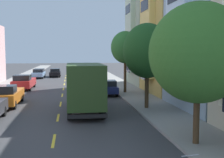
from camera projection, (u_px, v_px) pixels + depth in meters
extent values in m
plane|color=#38383A|center=(64.00, 86.00, 36.54)|extent=(160.00, 160.00, 0.00)
cube|color=gray|center=(2.00, 88.00, 33.55)|extent=(3.20, 120.00, 0.14)
cube|color=gray|center=(122.00, 86.00, 35.57)|extent=(3.20, 120.00, 0.14)
cube|color=yellow|center=(54.00, 141.00, 13.87)|extent=(0.14, 2.20, 0.01)
cube|color=yellow|center=(58.00, 117.00, 18.80)|extent=(0.14, 2.20, 0.01)
cube|color=yellow|center=(61.00, 104.00, 23.73)|extent=(0.14, 2.20, 0.01)
cube|color=yellow|center=(62.00, 95.00, 28.66)|extent=(0.14, 2.20, 0.01)
cube|color=yellow|center=(63.00, 89.00, 33.58)|extent=(0.14, 2.20, 0.01)
cube|color=yellow|center=(64.00, 84.00, 38.51)|extent=(0.14, 2.20, 0.01)
cube|color=yellow|center=(65.00, 81.00, 43.44)|extent=(0.14, 2.20, 0.01)
cube|color=yellow|center=(66.00, 78.00, 48.37)|extent=(0.14, 2.20, 0.01)
cube|color=yellow|center=(66.00, 75.00, 53.30)|extent=(0.14, 2.20, 0.01)
cube|color=#CAE7FE|center=(178.00, 31.00, 20.54)|extent=(0.55, 3.67, 8.33)
cube|color=#1E232D|center=(173.00, 84.00, 20.85)|extent=(0.04, 2.79, 1.10)
cube|color=#1E232D|center=(173.00, 40.00, 20.56)|extent=(0.04, 2.79, 1.10)
cube|color=tan|center=(212.00, 38.00, 29.78)|extent=(13.34, 8.17, 11.36)
cube|color=#F9D572|center=(147.00, 33.00, 28.75)|extent=(0.55, 3.67, 8.86)
cube|color=#1E232D|center=(144.00, 74.00, 29.09)|extent=(0.04, 2.79, 1.10)
cube|color=#1E232D|center=(144.00, 40.00, 28.78)|extent=(0.04, 2.79, 1.10)
cube|color=#1E232D|center=(144.00, 5.00, 28.46)|extent=(0.04, 2.79, 1.10)
cube|color=#99AD8E|center=(175.00, 37.00, 37.86)|extent=(11.58, 8.17, 12.41)
cube|color=beige|center=(130.00, 33.00, 36.95)|extent=(0.55, 3.67, 9.68)
cube|color=#1E232D|center=(127.00, 68.00, 37.32)|extent=(0.04, 2.79, 1.10)
cube|color=#1E232D|center=(128.00, 39.00, 36.98)|extent=(0.04, 2.79, 1.10)
cube|color=#1E232D|center=(128.00, 9.00, 36.63)|extent=(0.04, 2.79, 1.10)
cylinder|color=#47331E|center=(196.00, 117.00, 12.93)|extent=(0.28, 0.28, 2.40)
ellipsoid|color=#387028|center=(198.00, 53.00, 12.67)|extent=(4.33, 4.33, 4.45)
cylinder|color=#47331E|center=(147.00, 90.00, 21.32)|extent=(0.29, 0.29, 2.71)
ellipsoid|color=#1E4C1E|center=(147.00, 51.00, 21.06)|extent=(3.56, 3.56, 4.01)
cylinder|color=#47331E|center=(125.00, 76.00, 29.70)|extent=(0.28, 0.28, 3.38)
ellipsoid|color=#2D6B2D|center=(125.00, 47.00, 29.43)|extent=(2.93, 2.93, 3.29)
cube|color=#2D471E|center=(85.00, 85.00, 19.65)|extent=(2.41, 5.43, 2.78)
cube|color=#2D471E|center=(82.00, 83.00, 23.49)|extent=(2.31, 1.91, 2.20)
cube|color=black|center=(82.00, 76.00, 24.33)|extent=(2.02, 0.09, 0.97)
cube|color=black|center=(87.00, 116.00, 17.21)|extent=(2.40, 0.17, 0.24)
cylinder|color=black|center=(95.00, 98.00, 23.81)|extent=(0.28, 0.96, 0.96)
cylinder|color=black|center=(70.00, 99.00, 23.50)|extent=(0.28, 0.96, 0.96)
cylinder|color=black|center=(103.00, 111.00, 18.46)|extent=(0.28, 0.96, 0.96)
cylinder|color=black|center=(70.00, 112.00, 18.15)|extent=(0.28, 0.96, 0.96)
cylinder|color=black|center=(101.00, 108.00, 19.54)|extent=(0.28, 0.96, 0.96)
cylinder|color=black|center=(70.00, 109.00, 19.24)|extent=(0.28, 0.96, 0.96)
cube|color=silver|center=(95.00, 78.00, 41.42)|extent=(1.96, 4.75, 0.62)
cube|color=black|center=(95.00, 74.00, 41.00)|extent=(1.68, 2.87, 0.55)
cylinder|color=black|center=(99.00, 79.00, 43.16)|extent=(0.24, 0.67, 0.66)
cylinder|color=black|center=(88.00, 79.00, 42.88)|extent=(0.24, 0.67, 0.66)
cylinder|color=black|center=(102.00, 81.00, 40.02)|extent=(0.24, 0.67, 0.66)
cylinder|color=black|center=(90.00, 81.00, 39.75)|extent=(0.24, 0.67, 0.66)
cube|color=#7A9EC6|center=(39.00, 74.00, 48.09)|extent=(1.90, 4.73, 0.62)
cube|color=black|center=(39.00, 70.00, 48.41)|extent=(1.65, 2.85, 0.55)
cylinder|color=black|center=(32.00, 77.00, 46.44)|extent=(0.23, 0.66, 0.66)
cylinder|color=black|center=(42.00, 77.00, 46.64)|extent=(0.23, 0.66, 0.66)
cylinder|color=black|center=(35.00, 75.00, 49.60)|extent=(0.23, 0.66, 0.66)
cylinder|color=black|center=(45.00, 75.00, 49.80)|extent=(0.23, 0.66, 0.66)
cube|color=#AD1E1E|center=(24.00, 83.00, 33.38)|extent=(2.09, 5.33, 0.80)
cube|color=black|center=(22.00, 78.00, 32.17)|extent=(1.79, 1.62, 0.60)
cylinder|color=black|center=(13.00, 88.00, 31.53)|extent=(0.23, 0.66, 0.66)
cylinder|color=black|center=(30.00, 88.00, 31.75)|extent=(0.23, 0.66, 0.66)
cylinder|color=black|center=(19.00, 85.00, 35.09)|extent=(0.23, 0.66, 0.66)
cylinder|color=black|center=(34.00, 84.00, 35.31)|extent=(0.23, 0.66, 0.66)
cube|color=orange|center=(7.00, 96.00, 23.09)|extent=(2.06, 5.32, 0.80)
cube|color=black|center=(3.00, 89.00, 21.88)|extent=(1.78, 1.61, 0.60)
cylinder|color=black|center=(14.00, 105.00, 21.49)|extent=(0.23, 0.66, 0.66)
cylinder|color=black|center=(0.00, 98.00, 24.77)|extent=(0.23, 0.66, 0.66)
cylinder|color=black|center=(22.00, 98.00, 25.04)|extent=(0.23, 0.66, 0.66)
cube|color=#B2B5BA|center=(89.00, 72.00, 53.35)|extent=(1.86, 4.71, 0.62)
cube|color=black|center=(89.00, 69.00, 52.92)|extent=(1.62, 2.83, 0.55)
cylinder|color=black|center=(93.00, 73.00, 55.06)|extent=(0.23, 0.66, 0.66)
cylinder|color=black|center=(84.00, 73.00, 54.85)|extent=(0.23, 0.66, 0.66)
cylinder|color=black|center=(94.00, 74.00, 51.91)|extent=(0.23, 0.66, 0.66)
cylinder|color=black|center=(85.00, 74.00, 51.69)|extent=(0.23, 0.66, 0.66)
cube|color=navy|center=(107.00, 88.00, 28.85)|extent=(1.82, 4.04, 0.62)
cube|color=black|center=(108.00, 83.00, 28.32)|extent=(1.57, 1.71, 0.55)
cylinder|color=black|center=(113.00, 90.00, 30.31)|extent=(0.23, 0.66, 0.66)
cylinder|color=black|center=(99.00, 90.00, 30.13)|extent=(0.23, 0.66, 0.66)
cylinder|color=black|center=(117.00, 93.00, 27.62)|extent=(0.23, 0.66, 0.66)
cylinder|color=black|center=(101.00, 94.00, 27.44)|extent=(0.23, 0.66, 0.66)
cylinder|color=black|center=(4.00, 111.00, 19.17)|extent=(0.22, 0.66, 0.66)
cube|color=black|center=(55.00, 73.00, 50.40)|extent=(1.80, 4.50, 0.60)
cube|color=black|center=(55.00, 70.00, 50.58)|extent=(1.58, 2.16, 0.50)
cylinder|color=black|center=(50.00, 76.00, 48.81)|extent=(0.22, 0.66, 0.66)
cylinder|color=black|center=(60.00, 76.00, 49.04)|extent=(0.22, 0.66, 0.66)
cylinder|color=black|center=(51.00, 74.00, 51.83)|extent=(0.22, 0.66, 0.66)
cylinder|color=black|center=(60.00, 74.00, 52.05)|extent=(0.22, 0.66, 0.66)
cylinder|color=silver|center=(190.00, 155.00, 9.40)|extent=(0.62, 0.12, 0.03)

